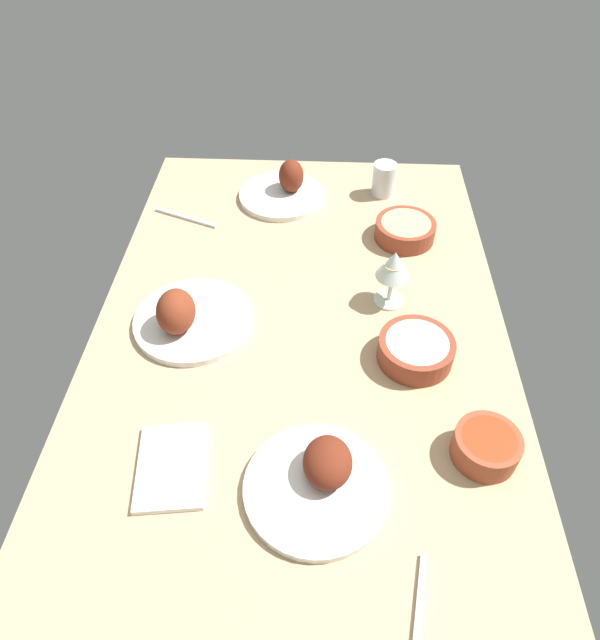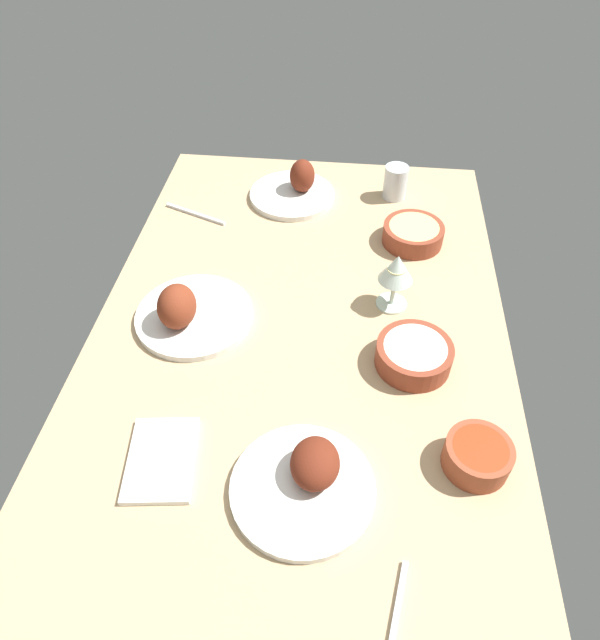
% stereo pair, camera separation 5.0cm
% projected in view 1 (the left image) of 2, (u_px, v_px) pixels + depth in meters
% --- Properties ---
extents(dining_table, '(1.40, 0.90, 0.04)m').
position_uv_depth(dining_table, '(300.00, 333.00, 1.25)').
color(dining_table, tan).
rests_on(dining_table, ground).
extents(plate_near_viewer, '(0.26, 0.26, 0.11)m').
position_uv_depth(plate_near_viewer, '(186.00, 317.00, 1.21)').
color(plate_near_viewer, silver).
rests_on(plate_near_viewer, dining_table).
extents(plate_far_side, '(0.25, 0.25, 0.08)m').
position_uv_depth(plate_far_side, '(320.00, 479.00, 0.95)').
color(plate_far_side, silver).
rests_on(plate_far_side, dining_table).
extents(plate_center_main, '(0.24, 0.24, 0.10)m').
position_uv_depth(plate_center_main, '(285.00, 189.00, 1.57)').
color(plate_center_main, silver).
rests_on(plate_center_main, dining_table).
extents(bowl_potatoes, '(0.15, 0.15, 0.05)m').
position_uv_depth(bowl_potatoes, '(405.00, 230.00, 1.43)').
color(bowl_potatoes, brown).
rests_on(bowl_potatoes, dining_table).
extents(bowl_cream, '(0.16, 0.16, 0.05)m').
position_uv_depth(bowl_cream, '(416.00, 349.00, 1.15)').
color(bowl_cream, brown).
rests_on(bowl_cream, dining_table).
extents(bowl_sauce, '(0.12, 0.12, 0.05)m').
position_uv_depth(bowl_sauce, '(486.00, 446.00, 0.99)').
color(bowl_sauce, brown).
rests_on(bowl_sauce, dining_table).
extents(wine_glass, '(0.08, 0.08, 0.14)m').
position_uv_depth(wine_glass, '(394.00, 267.00, 1.22)').
color(wine_glass, silver).
rests_on(wine_glass, dining_table).
extents(water_tumbler, '(0.06, 0.06, 0.09)m').
position_uv_depth(water_tumbler, '(384.00, 179.00, 1.56)').
color(water_tumbler, silver).
rests_on(water_tumbler, dining_table).
extents(folded_napkin, '(0.18, 0.14, 0.01)m').
position_uv_depth(folded_napkin, '(172.00, 466.00, 0.99)').
color(folded_napkin, white).
rests_on(folded_napkin, dining_table).
extents(fork_loose, '(0.08, 0.18, 0.01)m').
position_uv_depth(fork_loose, '(186.00, 218.00, 1.51)').
color(fork_loose, silver).
rests_on(fork_loose, dining_table).
extents(spoon_loose, '(0.17, 0.04, 0.01)m').
position_uv_depth(spoon_loose, '(418.00, 612.00, 0.82)').
color(spoon_loose, silver).
rests_on(spoon_loose, dining_table).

